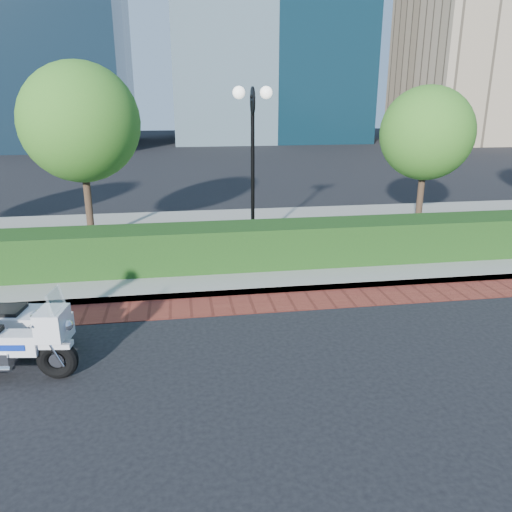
{
  "coord_description": "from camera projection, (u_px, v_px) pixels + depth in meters",
  "views": [
    {
      "loc": [
        -0.98,
        -7.93,
        4.08
      ],
      "look_at": [
        0.52,
        1.63,
        1.0
      ],
      "focal_mm": 35.0,
      "sensor_mm": 36.0,
      "label": 1
    }
  ],
  "objects": [
    {
      "name": "hedge_main",
      "position": [
        222.0,
        246.0,
        12.04
      ],
      "size": [
        18.0,
        1.2,
        1.0
      ],
      "primitive_type": "cube",
      "color": "#123411",
      "rests_on": "sidewalk"
    },
    {
      "name": "tree_b",
      "position": [
        80.0,
        123.0,
        13.4
      ],
      "size": [
        3.2,
        3.2,
        4.89
      ],
      "color": "#332319",
      "rests_on": "sidewalk"
    },
    {
      "name": "lamppost",
      "position": [
        253.0,
        143.0,
        12.99
      ],
      "size": [
        1.02,
        0.7,
        4.21
      ],
      "color": "black",
      "rests_on": "sidewalk"
    },
    {
      "name": "ground",
      "position": [
        241.0,
        338.0,
        8.85
      ],
      "size": [
        120.0,
        120.0,
        0.0
      ],
      "primitive_type": "plane",
      "color": "black",
      "rests_on": "ground"
    },
    {
      "name": "tree_c",
      "position": [
        427.0,
        133.0,
        15.01
      ],
      "size": [
        2.8,
        2.8,
        4.3
      ],
      "color": "#332319",
      "rests_on": "sidewalk"
    },
    {
      "name": "brick_strip",
      "position": [
        232.0,
        305.0,
        10.26
      ],
      "size": [
        60.0,
        1.0,
        0.01
      ],
      "primitive_type": "cube",
      "color": "maroon",
      "rests_on": "ground"
    },
    {
      "name": "sidewalk",
      "position": [
        215.0,
        242.0,
        14.47
      ],
      "size": [
        60.0,
        8.0,
        0.15
      ],
      "primitive_type": "cube",
      "color": "gray",
      "rests_on": "ground"
    },
    {
      "name": "police_motorcycle",
      "position": [
        1.0,
        329.0,
        7.72
      ],
      "size": [
        2.36,
        1.82,
        1.91
      ],
      "rotation": [
        0.0,
        0.0,
        -0.14
      ],
      "color": "black",
      "rests_on": "ground"
    }
  ]
}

